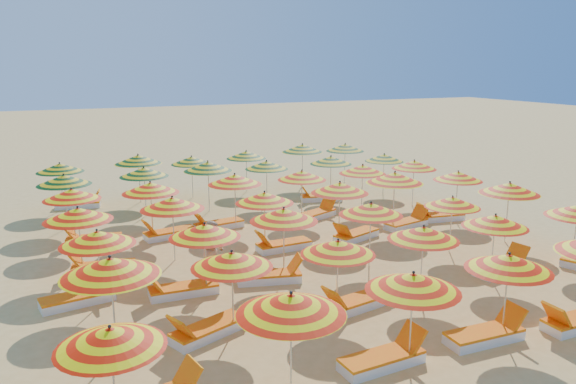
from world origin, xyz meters
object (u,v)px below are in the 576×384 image
at_px(umbrella_22, 395,178).
at_px(lounger_3, 576,322).
at_px(umbrella_12, 97,238).
at_px(umbrella_39, 246,155).
at_px(umbrella_34, 331,160).
at_px(lounger_4, 207,330).
at_px(umbrella_24, 72,194).
at_px(umbrella_38, 192,160).
at_px(umbrella_40, 302,148).
at_px(lounger_13, 355,235).
at_px(umbrella_9, 423,233).
at_px(lounger_1, 384,359).
at_px(umbrella_35, 384,158).
at_px(beachgoer_b, 212,249).
at_px(umbrella_0, 110,338).
at_px(umbrella_15, 371,209).
at_px(umbrella_14, 284,215).
at_px(umbrella_30, 64,180).
at_px(umbrella_3, 509,262).
at_px(umbrella_25, 150,188).
at_px(umbrella_7, 232,260).
at_px(lounger_5, 355,303).
at_px(umbrella_28, 363,169).
at_px(umbrella_41, 345,148).
at_px(umbrella_6, 110,267).
at_px(umbrella_31, 144,172).
at_px(lounger_2, 486,335).
at_px(lounger_21, 79,204).
at_px(umbrella_16, 452,202).
at_px(umbrella_27, 302,175).
at_px(lounger_11, 102,267).
at_px(lounger_10, 271,276).
at_px(lounger_16, 93,239).
at_px(umbrella_33, 267,165).
at_px(umbrella_32, 208,166).
at_px(lounger_20, 320,197).
at_px(umbrella_36, 60,168).
at_px(umbrella_1, 291,304).
at_px(umbrella_26, 235,179).
at_px(umbrella_19, 172,203).
at_px(lounger_6, 502,267).
at_px(lounger_12, 282,245).
at_px(umbrella_13, 205,231).
at_px(lounger_8, 80,298).
at_px(lounger_15, 439,216).
at_px(lounger_14, 407,223).
at_px(umbrella_20, 265,198).
at_px(lounger_9, 182,289).
at_px(umbrella_8, 338,247).
at_px(umbrella_17, 509,188).
at_px(lounger_17, 169,233).

height_order(umbrella_22, lounger_3, umbrella_22).
xyz_separation_m(umbrella_12, umbrella_39, (7.34, 10.08, 0.01)).
xyz_separation_m(umbrella_34, lounger_4, (-8.31, -10.02, -1.51)).
distance_m(umbrella_24, umbrella_38, 6.97).
distance_m(umbrella_40, lounger_13, 8.55).
xyz_separation_m(umbrella_9, lounger_1, (-2.69, -2.45, -1.48)).
height_order(umbrella_35, beachgoer_b, umbrella_35).
height_order(umbrella_0, umbrella_15, umbrella_15).
bearing_deg(umbrella_24, umbrella_22, -14.51).
relative_size(umbrella_14, umbrella_30, 0.89).
height_order(umbrella_22, umbrella_40, umbrella_22).
relative_size(umbrella_3, umbrella_25, 1.08).
distance_m(umbrella_7, lounger_5, 3.34).
bearing_deg(umbrella_24, umbrella_28, -1.26).
bearing_deg(umbrella_22, umbrella_41, 72.77).
xyz_separation_m(umbrella_6, umbrella_31, (2.41, 10.24, -0.12)).
relative_size(lounger_2, lounger_21, 0.97).
distance_m(umbrella_16, umbrella_27, 5.79).
xyz_separation_m(umbrella_7, lounger_11, (-2.23, 4.79, -1.48)).
distance_m(umbrella_12, umbrella_38, 10.94).
bearing_deg(lounger_10, umbrella_28, 54.76).
height_order(umbrella_27, lounger_16, umbrella_27).
relative_size(umbrella_9, umbrella_33, 0.82).
height_order(umbrella_32, lounger_20, umbrella_32).
relative_size(umbrella_7, beachgoer_b, 1.35).
bearing_deg(umbrella_41, umbrella_36, -179.84).
bearing_deg(umbrella_1, umbrella_26, 76.54).
height_order(umbrella_19, umbrella_22, umbrella_22).
xyz_separation_m(lounger_6, lounger_12, (-4.81, 4.25, 0.00)).
bearing_deg(umbrella_19, umbrella_25, 94.48).
relative_size(umbrella_9, umbrella_13, 0.99).
bearing_deg(lounger_8, lounger_11, 59.92).
distance_m(umbrella_40, lounger_15, 7.89).
bearing_deg(umbrella_40, beachgoer_b, -127.26).
bearing_deg(lounger_14, umbrella_28, 86.69).
distance_m(umbrella_16, umbrella_20, 5.71).
relative_size(umbrella_9, lounger_2, 1.06).
xyz_separation_m(lounger_14, lounger_15, (1.62, 0.25, 0.00)).
distance_m(umbrella_3, umbrella_15, 4.81).
xyz_separation_m(umbrella_25, lounger_3, (7.27, -10.28, -1.57)).
distance_m(umbrella_0, umbrella_28, 14.47).
bearing_deg(umbrella_19, umbrella_1, -88.02).
bearing_deg(umbrella_38, lounger_9, -106.00).
bearing_deg(lounger_13, lounger_12, -20.00).
xyz_separation_m(umbrella_8, umbrella_28, (5.26, 7.59, 0.09)).
bearing_deg(umbrella_6, umbrella_15, 16.61).
bearing_deg(umbrella_17, umbrella_20, 162.15).
bearing_deg(lounger_17, umbrella_20, 125.27).
bearing_deg(umbrella_0, lounger_5, 22.30).
bearing_deg(umbrella_13, umbrella_14, 8.95).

